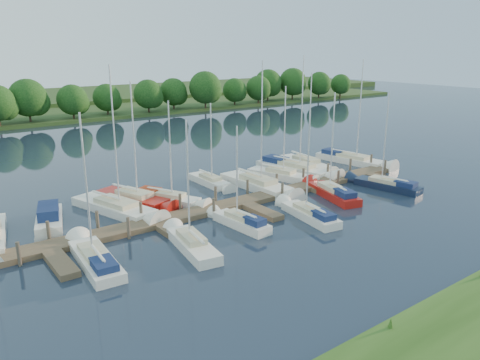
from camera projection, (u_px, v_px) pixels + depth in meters
ground at (306, 233)px, 34.12m from camera, size 260.00×260.00×0.00m
dock at (245, 204)px, 39.72m from camera, size 40.00×6.00×0.40m
mooring_pilings at (238, 196)px, 40.48m from camera, size 38.24×2.84×2.00m
far_shore at (39, 114)px, 92.07m from camera, size 180.00×30.00×0.60m
distant_hill at (11, 100)px, 111.30m from camera, size 220.00×40.00×1.40m
treeline at (44, 100)px, 79.85m from camera, size 145.87×9.67×8.27m
motorboat at (49, 220)px, 35.57m from camera, size 3.32×6.55×1.86m
sailboat_n_2 at (118, 210)px, 38.21m from camera, size 4.61×9.78×12.28m
sailboat_n_3 at (136, 201)px, 40.41m from camera, size 4.40×8.46×10.89m
sailboat_n_4 at (169, 200)px, 40.57m from camera, size 4.53×6.92×9.22m
sailboat_n_5 at (211, 182)px, 45.86m from camera, size 1.55×6.45×8.37m
sailboat_n_6 at (259, 186)px, 44.52m from camera, size 2.62×9.77×12.39m
sailboat_n_7 at (281, 176)px, 47.99m from camera, size 3.74×7.62×9.80m
sailboat_n_8 at (296, 169)px, 50.37m from camera, size 4.04×10.17×12.70m
sailboat_n_9 at (306, 165)px, 52.22m from camera, size 2.58×8.48×10.90m
sailboat_n_10 at (353, 160)px, 54.39m from camera, size 3.55×9.83×12.22m
sailboat_s_0 at (95, 259)px, 29.29m from camera, size 2.32×7.80×9.78m
sailboat_s_1 at (191, 245)px, 31.41m from camera, size 2.54×7.07×9.10m
sailboat_s_2 at (240, 223)px, 35.26m from camera, size 1.88×6.12×8.01m
sailboat_s_3 at (309, 214)px, 37.04m from camera, size 2.50×7.02×8.89m
sailboat_s_4 at (332, 193)px, 42.28m from camera, size 3.42×7.59×9.70m
sailboat_s_5 at (385, 185)px, 44.70m from camera, size 2.85×7.47×9.44m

